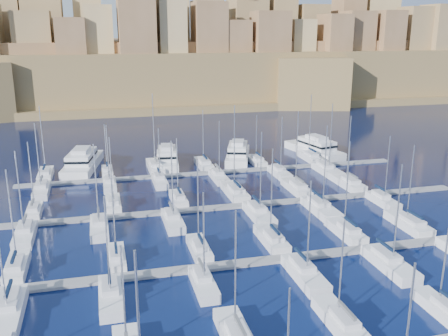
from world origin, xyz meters
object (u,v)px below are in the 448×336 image
object	(u,v)px
motor_yacht_d	(315,148)
sailboat_4	(442,308)
motor_yacht_a	(82,161)
sailboat_2	(236,336)
motor_yacht_c	(238,153)
motor_yacht_b	(167,158)

from	to	relation	value
motor_yacht_d	sailboat_4	bearing A→B (deg)	-103.34
motor_yacht_a	sailboat_4	bearing A→B (deg)	-61.13
sailboat_2	sailboat_4	world-z (taller)	sailboat_2
motor_yacht_d	sailboat_2	bearing A→B (deg)	-119.74
motor_yacht_c	motor_yacht_a	bearing A→B (deg)	177.78
sailboat_2	motor_yacht_a	distance (m)	73.41
motor_yacht_a	motor_yacht_b	distance (m)	19.15
sailboat_4	motor_yacht_c	distance (m)	70.91
sailboat_4	motor_yacht_d	xyz separation A→B (m)	(16.99, 71.65, 0.99)
sailboat_2	motor_yacht_d	size ratio (longest dim) A/B	0.74
sailboat_4	sailboat_2	bearing A→B (deg)	178.47
sailboat_4	motor_yacht_b	distance (m)	73.41
sailboat_4	motor_yacht_c	bearing A→B (deg)	92.86
sailboat_4	motor_yacht_c	xyz separation A→B (m)	(-3.54, 70.82, 0.99)
motor_yacht_a	motor_yacht_b	world-z (taller)	same
motor_yacht_a	motor_yacht_b	size ratio (longest dim) A/B	1.24
motor_yacht_b	motor_yacht_d	world-z (taller)	same
motor_yacht_c	motor_yacht_d	bearing A→B (deg)	2.32
sailboat_2	motor_yacht_d	world-z (taller)	sailboat_2
motor_yacht_c	motor_yacht_d	xyz separation A→B (m)	(20.53, 0.83, 0.00)
sailboat_4	motor_yacht_a	distance (m)	82.48
motor_yacht_a	motor_yacht_c	distance (m)	36.31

